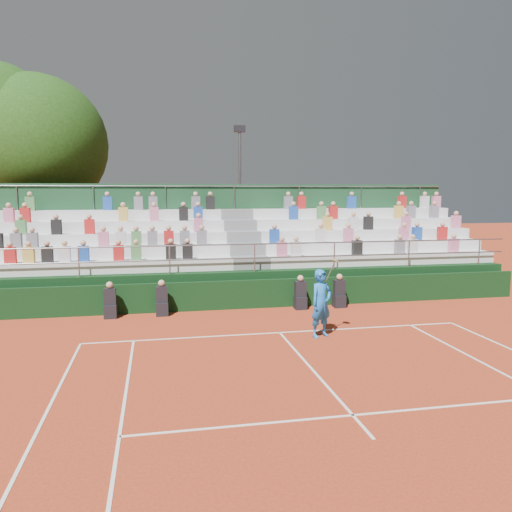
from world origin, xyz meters
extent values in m
plane|color=#AD3B1C|center=(0.00, 0.00, 0.00)|extent=(90.00, 90.00, 0.00)
cube|color=white|center=(0.00, 0.00, 0.01)|extent=(11.00, 0.06, 0.01)
cube|color=white|center=(0.00, -3.20, 0.01)|extent=(0.06, 6.40, 0.01)
cube|color=white|center=(0.00, -5.49, 0.01)|extent=(8.22, 0.06, 0.01)
cube|color=black|center=(0.00, 3.20, 0.50)|extent=(20.00, 0.15, 1.00)
cube|color=black|center=(-4.94, 2.75, 0.22)|extent=(0.40, 0.40, 0.44)
cube|color=black|center=(-4.94, 2.75, 0.70)|extent=(0.38, 0.25, 0.55)
sphere|color=tan|center=(-4.94, 2.75, 1.08)|extent=(0.22, 0.22, 0.22)
cube|color=black|center=(-3.31, 2.75, 0.22)|extent=(0.40, 0.40, 0.44)
cube|color=black|center=(-3.31, 2.75, 0.70)|extent=(0.38, 0.25, 0.55)
sphere|color=tan|center=(-3.31, 2.75, 1.08)|extent=(0.22, 0.22, 0.22)
cube|color=black|center=(1.42, 2.75, 0.22)|extent=(0.40, 0.40, 0.44)
cube|color=black|center=(1.42, 2.75, 0.70)|extent=(0.38, 0.25, 0.55)
sphere|color=tan|center=(1.42, 2.75, 1.08)|extent=(0.22, 0.22, 0.22)
cube|color=black|center=(2.84, 2.75, 0.22)|extent=(0.40, 0.40, 0.44)
cube|color=black|center=(2.84, 2.75, 0.70)|extent=(0.38, 0.25, 0.55)
sphere|color=tan|center=(2.84, 2.75, 1.08)|extent=(0.22, 0.22, 0.22)
cube|color=black|center=(0.00, 6.30, 0.60)|extent=(20.00, 5.20, 1.20)
cube|color=silver|center=(-5.35, 4.62, 1.41)|extent=(9.30, 0.85, 0.42)
cube|color=silver|center=(5.35, 4.62, 1.41)|extent=(9.30, 0.85, 0.42)
cube|color=slate|center=(0.00, 4.62, 1.41)|extent=(1.40, 0.85, 0.42)
cube|color=silver|center=(-5.35, 5.47, 1.83)|extent=(9.30, 0.85, 0.42)
cube|color=silver|center=(5.35, 5.47, 1.83)|extent=(9.30, 0.85, 0.42)
cube|color=slate|center=(0.00, 5.47, 1.83)|extent=(1.40, 0.85, 0.42)
cube|color=silver|center=(-5.35, 6.33, 2.25)|extent=(9.30, 0.85, 0.42)
cube|color=silver|center=(5.35, 6.33, 2.25)|extent=(9.30, 0.85, 0.42)
cube|color=slate|center=(0.00, 6.33, 2.25)|extent=(1.40, 0.85, 0.42)
cube|color=silver|center=(-5.35, 7.17, 2.67)|extent=(9.30, 0.85, 0.42)
cube|color=silver|center=(5.35, 7.17, 2.67)|extent=(9.30, 0.85, 0.42)
cube|color=slate|center=(0.00, 7.17, 2.67)|extent=(1.40, 0.85, 0.42)
cube|color=silver|center=(-5.35, 8.03, 3.09)|extent=(9.30, 0.85, 0.42)
cube|color=silver|center=(5.35, 8.03, 3.09)|extent=(9.30, 0.85, 0.42)
cube|color=slate|center=(0.00, 8.03, 3.09)|extent=(1.40, 0.85, 0.42)
cube|color=#1A4426|center=(0.00, 8.55, 2.20)|extent=(20.00, 0.12, 4.40)
cylinder|color=gray|center=(0.00, 3.75, 2.20)|extent=(20.00, 0.05, 0.05)
cylinder|color=gray|center=(0.00, 8.45, 4.30)|extent=(20.00, 0.05, 0.05)
cube|color=red|center=(-8.31, 4.47, 1.90)|extent=(0.36, 0.24, 0.56)
cube|color=gold|center=(-7.72, 4.47, 1.90)|extent=(0.36, 0.24, 0.56)
cube|color=black|center=(-7.13, 4.47, 1.90)|extent=(0.36, 0.24, 0.56)
cube|color=silver|center=(-6.55, 4.47, 1.90)|extent=(0.36, 0.24, 0.56)
cube|color=#1E4CB2|center=(-5.93, 4.47, 1.90)|extent=(0.36, 0.24, 0.56)
cube|color=red|center=(-4.75, 4.47, 1.90)|extent=(0.36, 0.24, 0.56)
cube|color=#4C8C4C|center=(-4.15, 4.47, 1.90)|extent=(0.36, 0.24, 0.56)
cube|color=black|center=(-2.93, 4.47, 1.90)|extent=(0.36, 0.24, 0.56)
cube|color=black|center=(-2.34, 4.47, 1.90)|extent=(0.36, 0.24, 0.56)
cube|color=slate|center=(-8.31, 5.32, 2.32)|extent=(0.36, 0.24, 0.56)
cube|color=slate|center=(-7.77, 5.32, 2.32)|extent=(0.36, 0.24, 0.56)
cube|color=pink|center=(-5.33, 5.32, 2.32)|extent=(0.36, 0.24, 0.56)
cube|color=silver|center=(-4.72, 5.32, 2.32)|extent=(0.36, 0.24, 0.56)
cube|color=#4C8C4C|center=(-4.16, 5.32, 2.32)|extent=(0.36, 0.24, 0.56)
cube|color=slate|center=(-3.58, 5.32, 2.32)|extent=(0.36, 0.24, 0.56)
cube|color=red|center=(-2.98, 5.32, 2.32)|extent=(0.36, 0.24, 0.56)
cube|color=slate|center=(-2.38, 5.32, 2.32)|extent=(0.36, 0.24, 0.56)
cube|color=slate|center=(-1.74, 5.32, 2.32)|extent=(0.36, 0.24, 0.56)
cube|color=#4C8C4C|center=(-8.34, 6.17, 2.74)|extent=(0.36, 0.24, 0.56)
cube|color=black|center=(-7.10, 6.17, 2.74)|extent=(0.36, 0.24, 0.56)
cube|color=red|center=(-5.91, 6.17, 2.74)|extent=(0.36, 0.24, 0.56)
cube|color=pink|center=(-1.79, 6.17, 2.74)|extent=(0.36, 0.24, 0.56)
cube|color=pink|center=(-8.95, 7.02, 3.16)|extent=(0.36, 0.24, 0.56)
cube|color=red|center=(-8.37, 7.02, 3.16)|extent=(0.36, 0.24, 0.56)
cube|color=gold|center=(-4.71, 7.02, 3.16)|extent=(0.36, 0.24, 0.56)
cube|color=pink|center=(-3.50, 7.02, 3.16)|extent=(0.36, 0.24, 0.56)
cube|color=black|center=(-2.32, 7.02, 3.16)|extent=(0.36, 0.24, 0.56)
cube|color=#1E4CB2|center=(-1.73, 7.02, 3.16)|extent=(0.36, 0.24, 0.56)
cube|color=#4C8C4C|center=(-8.37, 7.88, 3.58)|extent=(0.36, 0.24, 0.56)
cube|color=#1E4CB2|center=(-5.38, 7.88, 3.58)|extent=(0.36, 0.24, 0.56)
cube|color=slate|center=(-4.14, 7.88, 3.58)|extent=(0.36, 0.24, 0.56)
cube|color=slate|center=(-3.54, 7.88, 3.58)|extent=(0.36, 0.24, 0.56)
cube|color=slate|center=(-1.75, 7.88, 3.58)|extent=(0.36, 0.24, 0.56)
cube|color=black|center=(-1.13, 7.88, 3.58)|extent=(0.36, 0.24, 0.56)
cube|color=pink|center=(1.19, 4.47, 1.90)|extent=(0.36, 0.24, 0.56)
cube|color=silver|center=(1.74, 4.47, 1.90)|extent=(0.36, 0.24, 0.56)
cube|color=black|center=(4.20, 4.47, 1.90)|extent=(0.36, 0.24, 0.56)
cube|color=slate|center=(5.98, 4.47, 1.90)|extent=(0.36, 0.24, 0.56)
cube|color=silver|center=(6.53, 4.47, 1.90)|extent=(0.36, 0.24, 0.56)
cube|color=pink|center=(8.34, 4.47, 1.90)|extent=(0.36, 0.24, 0.56)
cube|color=#1E4CB2|center=(1.10, 5.32, 2.32)|extent=(0.36, 0.24, 0.56)
cube|color=silver|center=(2.98, 5.32, 2.32)|extent=(0.36, 0.24, 0.56)
cube|color=pink|center=(4.16, 5.32, 2.32)|extent=(0.36, 0.24, 0.56)
cube|color=pink|center=(6.59, 5.32, 2.32)|extent=(0.36, 0.24, 0.56)
cube|color=#1E4CB2|center=(7.18, 5.32, 2.32)|extent=(0.36, 0.24, 0.56)
cube|color=red|center=(8.34, 5.32, 2.32)|extent=(0.36, 0.24, 0.56)
cube|color=gold|center=(3.57, 6.17, 2.74)|extent=(0.36, 0.24, 0.56)
cube|color=silver|center=(4.72, 6.17, 2.74)|extent=(0.36, 0.24, 0.56)
cube|color=black|center=(5.39, 6.17, 2.74)|extent=(0.36, 0.24, 0.56)
cube|color=pink|center=(7.12, 6.17, 2.74)|extent=(0.36, 0.24, 0.56)
cube|color=pink|center=(9.50, 6.17, 2.74)|extent=(0.36, 0.24, 0.56)
cube|color=#1E4CB2|center=(2.34, 7.02, 3.16)|extent=(0.36, 0.24, 0.56)
cube|color=#4C8C4C|center=(3.59, 7.02, 3.16)|extent=(0.36, 0.24, 0.56)
cube|color=red|center=(4.12, 7.02, 3.16)|extent=(0.36, 0.24, 0.56)
cube|color=gold|center=(7.20, 7.02, 3.16)|extent=(0.36, 0.24, 0.56)
cube|color=slate|center=(7.80, 7.02, 3.16)|extent=(0.36, 0.24, 0.56)
cube|color=slate|center=(8.93, 7.02, 3.16)|extent=(0.36, 0.24, 0.56)
cube|color=slate|center=(2.33, 7.88, 3.58)|extent=(0.36, 0.24, 0.56)
cube|color=red|center=(2.93, 7.88, 3.58)|extent=(0.36, 0.24, 0.56)
cube|color=#1E4CB2|center=(5.31, 7.88, 3.58)|extent=(0.36, 0.24, 0.56)
cube|color=red|center=(7.78, 7.88, 3.58)|extent=(0.36, 0.24, 0.56)
cube|color=silver|center=(8.93, 7.88, 3.58)|extent=(0.36, 0.24, 0.56)
cube|color=pink|center=(9.53, 7.88, 3.58)|extent=(0.36, 0.24, 0.56)
imported|color=blue|center=(1.04, -0.59, 0.95)|extent=(0.82, 0.70, 1.91)
cylinder|color=gray|center=(1.29, -0.59, 1.85)|extent=(0.26, 0.03, 0.51)
cylinder|color=#E5D866|center=(1.44, -0.59, 2.15)|extent=(0.26, 0.28, 0.14)
cylinder|color=#392614|center=(-8.89, 12.05, 1.82)|extent=(0.50, 0.50, 3.64)
sphere|color=#183A0F|center=(-8.89, 12.05, 6.27)|extent=(6.56, 6.56, 6.56)
cylinder|color=gray|center=(1.08, 13.37, 3.62)|extent=(0.16, 0.16, 7.24)
cube|color=black|center=(1.08, 13.37, 7.41)|extent=(0.60, 0.25, 0.35)
camera|label=1|loc=(-3.41, -13.60, 4.03)|focal=35.00mm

